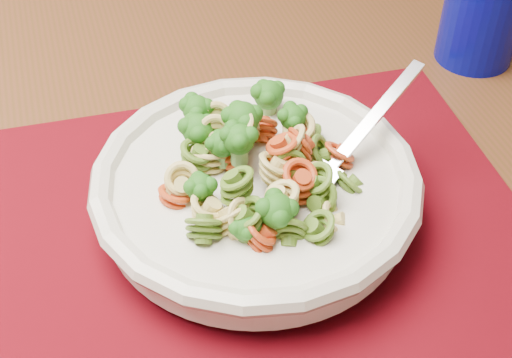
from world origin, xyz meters
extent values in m
cube|color=#4F2816|center=(0.58, -0.37, 0.72)|extent=(1.43, 0.96, 0.04)
cube|color=#54030B|center=(0.51, -0.43, 0.74)|extent=(0.48, 0.38, 0.00)
cylinder|color=beige|center=(0.53, -0.41, 0.74)|extent=(0.12, 0.12, 0.01)
cylinder|color=beige|center=(0.53, -0.41, 0.76)|extent=(0.25, 0.25, 0.03)
torus|color=beige|center=(0.53, -0.41, 0.78)|extent=(0.27, 0.27, 0.02)
cylinder|color=#05096A|center=(0.81, -0.23, 0.79)|extent=(0.08, 0.08, 0.10)
camera|label=1|loc=(0.42, -0.81, 1.17)|focal=50.00mm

